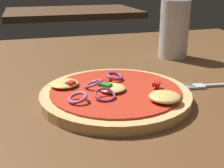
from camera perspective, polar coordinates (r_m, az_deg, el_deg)
name	(u,v)px	position (r m, az deg, el deg)	size (l,w,h in m)	color
dining_table	(107,104)	(0.50, -0.95, -3.90)	(1.18, 1.05, 0.04)	brown
pizza	(115,94)	(0.47, 0.64, -1.99)	(0.24, 0.24, 0.03)	tan
fork	(216,85)	(0.56, 19.74, -0.24)	(0.17, 0.03, 0.01)	silver
beer_glass	(174,32)	(0.73, 12.04, 9.98)	(0.07, 0.07, 0.14)	silver
background_table	(72,12)	(1.87, -7.79, 13.69)	(0.79, 0.52, 0.04)	#4C301C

